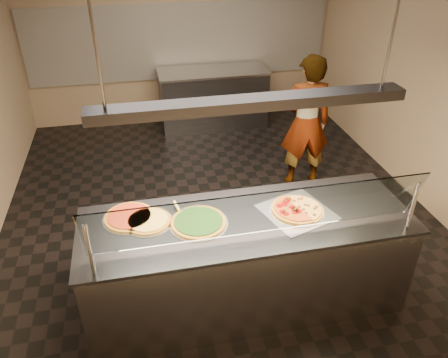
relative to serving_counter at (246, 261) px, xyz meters
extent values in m
cube|color=black|center=(0.04, 1.41, -0.48)|extent=(5.00, 6.00, 0.02)
cube|color=#977C61|center=(0.04, 4.42, 1.03)|extent=(5.00, 0.02, 3.00)
cube|color=#977C61|center=(0.04, -1.60, 1.03)|extent=(5.00, 0.02, 3.00)
cube|color=#977C61|center=(2.55, 1.41, 1.03)|extent=(0.02, 6.00, 3.00)
cube|color=silver|center=(0.04, 4.39, 0.83)|extent=(4.90, 0.02, 1.20)
cube|color=#B7B7BC|center=(0.00, 0.00, -0.02)|extent=(2.73, 0.90, 0.90)
cube|color=#37373C|center=(0.00, 0.00, 0.45)|extent=(2.77, 0.94, 0.03)
cylinder|color=#B7B7BC|center=(-1.21, -0.40, 0.68)|extent=(0.03, 0.03, 0.44)
cylinder|color=#B7B7BC|center=(1.21, -0.40, 0.68)|extent=(0.03, 0.03, 0.44)
cube|color=white|center=(0.00, -0.34, 0.76)|extent=(2.53, 0.18, 0.47)
cube|color=silver|center=(0.44, 0.01, 0.47)|extent=(0.66, 0.66, 0.01)
cylinder|color=silver|center=(0.44, 0.01, 0.47)|extent=(0.46, 0.46, 0.01)
cylinder|color=#5C0203|center=(0.40, 0.14, 0.52)|extent=(0.06, 0.06, 0.01)
cylinder|color=#5C0203|center=(0.37, 0.11, 0.52)|extent=(0.06, 0.06, 0.01)
cylinder|color=#5C0203|center=(0.34, 0.07, 0.52)|extent=(0.06, 0.06, 0.01)
cylinder|color=#5C0203|center=(0.29, 0.06, 0.52)|extent=(0.06, 0.06, 0.01)
cylinder|color=#5C0203|center=(0.39, 0.02, 0.52)|extent=(0.06, 0.06, 0.01)
cylinder|color=#5C0203|center=(0.29, -0.02, 0.52)|extent=(0.06, 0.06, 0.01)
cylinder|color=#5C0203|center=(0.31, -0.06, 0.52)|extent=(0.06, 0.06, 0.01)
cylinder|color=#5C0203|center=(0.40, -0.02, 0.52)|extent=(0.06, 0.06, 0.01)
cylinder|color=#5C0203|center=(0.39, -0.05, 0.52)|extent=(0.06, 0.06, 0.01)
cylinder|color=#5C0203|center=(0.42, -0.04, 0.52)|extent=(0.06, 0.06, 0.01)
cube|color=#19590F|center=(0.40, 0.14, 0.52)|extent=(0.02, 0.01, 0.01)
cube|color=#19590F|center=(0.37, 0.12, 0.52)|extent=(0.02, 0.02, 0.01)
cube|color=#19590F|center=(0.33, 0.11, 0.52)|extent=(0.01, 0.02, 0.01)
cube|color=#19590F|center=(0.36, 0.03, 0.52)|extent=(0.01, 0.02, 0.01)
cube|color=#19590F|center=(0.33, 0.00, 0.52)|extent=(0.01, 0.02, 0.01)
cube|color=#19590F|center=(0.32, -0.04, 0.52)|extent=(0.02, 0.02, 0.01)
cube|color=#19590F|center=(0.40, -0.02, 0.52)|extent=(0.02, 0.02, 0.01)
sphere|color=#513014|center=(0.48, -0.15, 0.50)|extent=(0.03, 0.03, 0.03)
sphere|color=#513014|center=(0.49, -0.06, 0.50)|extent=(0.03, 0.03, 0.03)
sphere|color=#513014|center=(0.54, -0.10, 0.50)|extent=(0.03, 0.03, 0.03)
sphere|color=#513014|center=(0.48, -0.01, 0.50)|extent=(0.03, 0.03, 0.03)
sphere|color=#513014|center=(0.58, -0.02, 0.50)|extent=(0.03, 0.03, 0.03)
sphere|color=#513014|center=(0.60, 0.00, 0.50)|extent=(0.03, 0.03, 0.03)
sphere|color=#513014|center=(0.55, 0.04, 0.50)|extent=(0.03, 0.03, 0.03)
sphere|color=#513014|center=(0.52, 0.05, 0.50)|extent=(0.03, 0.03, 0.03)
sphere|color=#513014|center=(0.46, 0.03, 0.50)|extent=(0.03, 0.03, 0.03)
sphere|color=#513014|center=(0.53, 0.15, 0.50)|extent=(0.03, 0.03, 0.03)
sphere|color=#513014|center=(0.50, 0.14, 0.50)|extent=(0.03, 0.03, 0.03)
sphere|color=#513014|center=(0.45, 0.13, 0.50)|extent=(0.03, 0.03, 0.03)
cylinder|color=silver|center=(-0.41, 0.03, 0.47)|extent=(0.48, 0.48, 0.01)
cylinder|color=brown|center=(-0.41, 0.03, 0.48)|extent=(0.45, 0.45, 0.02)
cylinder|color=black|center=(-0.41, 0.03, 0.49)|extent=(0.39, 0.39, 0.01)
cylinder|color=silver|center=(-0.81, 0.14, 0.47)|extent=(0.40, 0.40, 0.01)
cylinder|color=brown|center=(-0.81, 0.14, 0.48)|extent=(0.37, 0.37, 0.02)
cylinder|color=#E4B654|center=(-0.81, 0.14, 0.49)|extent=(0.33, 0.33, 0.01)
cylinder|color=silver|center=(-0.95, 0.22, 0.47)|extent=(0.44, 0.44, 0.01)
cylinder|color=brown|center=(-0.95, 0.22, 0.48)|extent=(0.41, 0.41, 0.02)
cylinder|color=maroon|center=(-0.95, 0.22, 0.49)|extent=(0.36, 0.36, 0.01)
cube|color=#B7B7BC|center=(-0.44, 0.18, 0.49)|extent=(0.15, 0.13, 0.00)
cylinder|color=tan|center=(-0.55, 0.27, 0.49)|extent=(0.05, 0.14, 0.02)
cube|color=#37373C|center=(0.48, 3.96, -0.02)|extent=(1.73, 0.70, 0.90)
cube|color=#B7B7BC|center=(0.48, 3.96, 0.45)|extent=(1.77, 0.74, 0.03)
imported|color=#393242|center=(1.25, 1.86, 0.40)|extent=(0.66, 0.46, 1.72)
cube|color=#37373C|center=(0.00, 0.00, 1.48)|extent=(2.30, 0.18, 0.08)
cylinder|color=#B7B7BC|center=(-1.00, 0.00, 2.03)|extent=(0.02, 0.02, 1.01)
cylinder|color=#B7B7BC|center=(1.00, 0.00, 2.03)|extent=(0.02, 0.02, 1.01)
camera|label=1|loc=(-0.80, -2.79, 2.64)|focal=35.00mm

